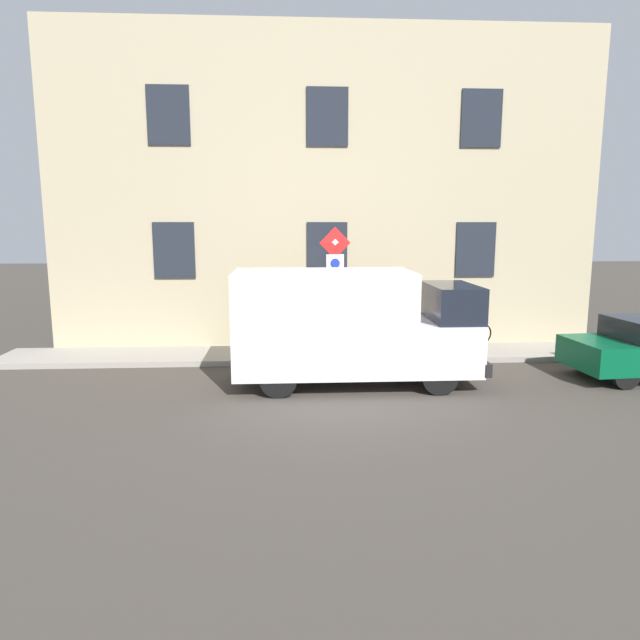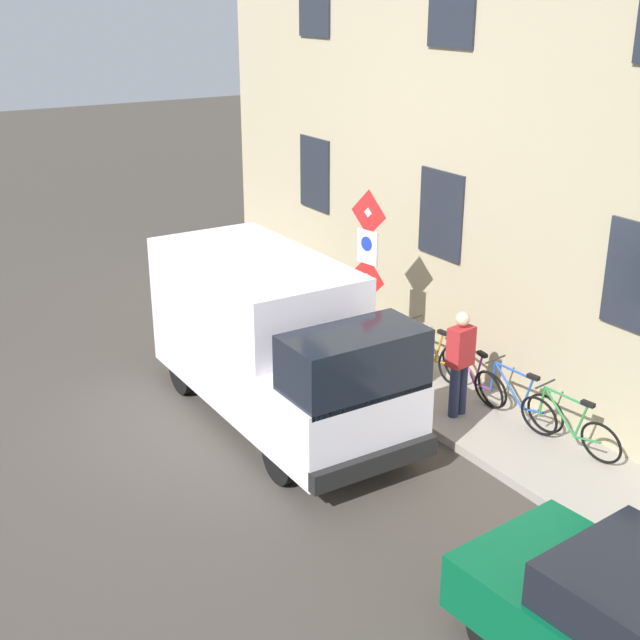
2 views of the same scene
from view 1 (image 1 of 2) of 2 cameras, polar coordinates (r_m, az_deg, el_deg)
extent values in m
plane|color=#413B34|center=(11.86, 2.14, -7.55)|extent=(80.00, 80.00, 0.00)
cube|color=gray|center=(15.17, 0.92, -3.44)|extent=(1.80, 16.98, 0.14)
cube|color=tan|center=(16.04, 0.63, 12.67)|extent=(0.70, 14.98, 8.70)
cube|color=#232833|center=(16.47, 15.26, 6.81)|extent=(0.06, 1.10, 1.50)
cube|color=#232833|center=(15.67, 0.71, 7.01)|extent=(0.06, 1.10, 1.50)
cube|color=#232833|center=(15.92, -14.36, 6.76)|extent=(0.06, 1.10, 1.50)
cube|color=#232833|center=(16.68, 15.82, 18.82)|extent=(0.06, 1.10, 1.50)
cube|color=#232833|center=(15.89, 0.74, 19.64)|extent=(0.06, 1.10, 1.50)
cube|color=#232833|center=(16.14, -14.90, 19.18)|extent=(0.06, 1.10, 1.50)
cylinder|color=#474C47|center=(14.24, 1.44, 2.39)|extent=(0.09, 0.09, 3.13)
pyramid|color=silver|center=(14.06, 1.54, 7.66)|extent=(0.13, 0.50, 0.50)
pyramid|color=red|center=(14.06, 1.53, 7.66)|extent=(0.12, 0.56, 0.56)
cube|color=white|center=(14.11, 1.51, 5.43)|extent=(0.12, 0.44, 0.56)
cylinder|color=#1933B2|center=(14.08, 1.52, 5.67)|extent=(0.05, 0.24, 0.24)
pyramid|color=silver|center=(14.14, 1.52, 3.20)|extent=(0.13, 0.50, 0.50)
pyramid|color=red|center=(14.14, 1.51, 3.21)|extent=(0.12, 0.56, 0.56)
cube|color=white|center=(12.33, 0.29, -0.13)|extent=(2.01, 3.80, 2.18)
cube|color=white|center=(12.86, 11.94, -2.37)|extent=(2.00, 1.40, 1.10)
cube|color=black|center=(12.76, 12.99, 1.60)|extent=(1.92, 0.98, 0.84)
cube|color=black|center=(13.16, 15.04, -3.88)|extent=(2.00, 0.16, 0.28)
cylinder|color=black|center=(13.74, 9.96, -3.64)|extent=(0.22, 0.76, 0.76)
cylinder|color=black|center=(12.09, 11.86, -5.55)|extent=(0.22, 0.76, 0.76)
cylinder|color=black|center=(13.38, -4.08, -3.88)|extent=(0.22, 0.76, 0.76)
cylinder|color=black|center=(11.68, -4.19, -5.91)|extent=(0.22, 0.76, 0.76)
cylinder|color=black|center=(13.86, 28.24, -4.90)|extent=(0.23, 0.61, 0.60)
cylinder|color=black|center=(15.09, 24.80, -3.51)|extent=(0.23, 0.61, 0.60)
torus|color=black|center=(15.90, 12.33, -1.58)|extent=(0.25, 0.68, 0.66)
torus|color=black|center=(16.34, 15.72, -1.41)|extent=(0.25, 0.68, 0.66)
cylinder|color=#2A833A|center=(16.00, 13.47, -0.80)|extent=(0.12, 0.60, 0.60)
cylinder|color=#2A833A|center=(15.98, 13.75, 0.17)|extent=(0.14, 0.72, 0.07)
cylinder|color=#2A833A|center=(16.15, 14.64, -0.81)|extent=(0.06, 0.19, 0.55)
cylinder|color=#2A833A|center=(16.25, 15.04, -1.59)|extent=(0.09, 0.43, 0.12)
cylinder|color=#2A833A|center=(15.86, 12.45, -0.69)|extent=(0.05, 0.09, 0.50)
cube|color=black|center=(16.13, 14.92, 0.29)|extent=(0.11, 0.21, 0.06)
cylinder|color=#262626|center=(15.82, 12.57, 0.37)|extent=(0.46, 0.09, 0.03)
torus|color=black|center=(15.65, 8.63, -1.64)|extent=(0.23, 0.67, 0.66)
torus|color=black|center=(16.03, 12.17, -1.48)|extent=(0.23, 0.67, 0.66)
cylinder|color=blue|center=(15.73, 9.81, -0.85)|extent=(0.12, 0.60, 0.60)
cylinder|color=blue|center=(15.71, 10.09, 0.14)|extent=(0.13, 0.72, 0.07)
cylinder|color=blue|center=(15.86, 11.03, -0.86)|extent=(0.06, 0.19, 0.55)
cylinder|color=blue|center=(15.96, 11.46, -1.65)|extent=(0.09, 0.43, 0.12)
cylinder|color=blue|center=(15.61, 8.74, -0.74)|extent=(0.05, 0.09, 0.50)
cube|color=black|center=(15.84, 11.32, 0.26)|extent=(0.11, 0.21, 0.06)
cylinder|color=#262626|center=(15.57, 8.85, 0.34)|extent=(0.46, 0.09, 0.03)
torus|color=black|center=(15.60, 4.75, -1.60)|extent=(0.26, 0.68, 0.65)
torus|color=black|center=(15.66, 8.60, -1.63)|extent=(0.26, 0.68, 0.65)
cylinder|color=purple|center=(15.57, 6.00, -0.86)|extent=(0.11, 0.60, 0.60)
cylinder|color=purple|center=(15.53, 6.30, 0.12)|extent=(0.12, 0.73, 0.07)
cylinder|color=purple|center=(15.59, 7.33, -0.94)|extent=(0.06, 0.19, 0.55)
cylinder|color=purple|center=(15.65, 7.82, -1.77)|extent=(0.09, 0.43, 0.12)
cylinder|color=purple|center=(15.55, 4.86, -0.70)|extent=(0.05, 0.09, 0.50)
cube|color=black|center=(15.54, 7.64, 0.19)|extent=(0.10, 0.21, 0.06)
cylinder|color=#262626|center=(15.50, 4.97, 0.38)|extent=(0.46, 0.09, 0.03)
torus|color=black|center=(15.37, 0.94, -1.74)|extent=(0.26, 0.68, 0.65)
torus|color=black|center=(15.60, 4.73, -1.60)|extent=(0.26, 0.68, 0.65)
cylinder|color=orange|center=(15.39, 2.18, -0.94)|extent=(0.11, 0.60, 0.60)
cylinder|color=orange|center=(15.36, 2.46, 0.07)|extent=(0.12, 0.73, 0.07)
cylinder|color=orange|center=(15.48, 3.49, -0.95)|extent=(0.06, 0.19, 0.55)
cylinder|color=orange|center=(15.55, 3.97, -1.77)|extent=(0.09, 0.43, 0.12)
cylinder|color=orange|center=(15.32, 1.04, -0.83)|extent=(0.05, 0.09, 0.50)
cube|color=black|center=(15.44, 3.77, 0.19)|extent=(0.10, 0.21, 0.06)
cylinder|color=#262626|center=(15.28, 1.13, 0.27)|extent=(0.46, 0.09, 0.03)
cylinder|color=#262B47|center=(14.98, 8.73, -1.78)|extent=(0.16, 0.16, 0.85)
cylinder|color=#262B47|center=(15.14, 8.49, -1.65)|extent=(0.16, 0.16, 0.85)
cube|color=#AC2629|center=(14.94, 8.68, 1.05)|extent=(0.44, 0.32, 0.62)
sphere|color=beige|center=(14.88, 8.73, 2.77)|extent=(0.22, 0.22, 0.22)
camera|label=2|loc=(13.91, 61.53, 16.66)|focal=47.89mm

